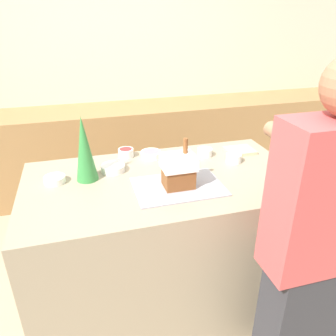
{
  "coord_description": "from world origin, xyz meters",
  "views": [
    {
      "loc": [
        -0.42,
        -1.58,
        1.78
      ],
      "look_at": [
        0.02,
        0.0,
        0.99
      ],
      "focal_mm": 35.0,
      "sensor_mm": 36.0,
      "label": 1
    }
  ],
  "objects": [
    {
      "name": "ground_plane",
      "position": [
        0.0,
        0.0,
        0.0
      ],
      "size": [
        12.0,
        12.0,
        0.0
      ],
      "primitive_type": "plane",
      "color": "tan"
    },
    {
      "name": "wall_back",
      "position": [
        0.0,
        2.02,
        1.3
      ],
      "size": [
        8.0,
        0.05,
        2.6
      ],
      "color": "beige",
      "rests_on": "ground_plane"
    },
    {
      "name": "back_cabinet_block",
      "position": [
        0.0,
        1.69,
        0.45
      ],
      "size": [
        6.0,
        0.6,
        0.89
      ],
      "color": "#9E7547",
      "rests_on": "ground_plane"
    },
    {
      "name": "kitchen_island",
      "position": [
        0.0,
        0.0,
        0.47
      ],
      "size": [
        1.55,
        0.85,
        0.93
      ],
      "color": "gray",
      "rests_on": "ground_plane"
    },
    {
      "name": "baking_tray",
      "position": [
        0.04,
        -0.12,
        0.94
      ],
      "size": [
        0.47,
        0.33,
        0.01
      ],
      "color": "#9E9EA8",
      "rests_on": "kitchen_island"
    },
    {
      "name": "gingerbread_house",
      "position": [
        0.04,
        -0.12,
        1.04
      ],
      "size": [
        0.17,
        0.14,
        0.26
      ],
      "color": "brown",
      "rests_on": "baking_tray"
    },
    {
      "name": "decorative_tree",
      "position": [
        -0.41,
        0.1,
        1.11
      ],
      "size": [
        0.12,
        0.12,
        0.36
      ],
      "color": "#33843D",
      "rests_on": "kitchen_island"
    },
    {
      "name": "candy_bowl_center_rear",
      "position": [
        0.47,
        0.09,
        0.96
      ],
      "size": [
        0.09,
        0.09,
        0.05
      ],
      "color": "white",
      "rests_on": "kitchen_island"
    },
    {
      "name": "candy_bowl_beside_tree",
      "position": [
        0.14,
        0.18,
        0.96
      ],
      "size": [
        0.13,
        0.13,
        0.05
      ],
      "color": "silver",
      "rests_on": "kitchen_island"
    },
    {
      "name": "candy_bowl_near_tray_right",
      "position": [
        -0.01,
        0.3,
        0.95
      ],
      "size": [
        0.13,
        0.13,
        0.04
      ],
      "color": "white",
      "rests_on": "kitchen_island"
    },
    {
      "name": "candy_bowl_near_tray_left",
      "position": [
        -0.59,
        0.11,
        0.95
      ],
      "size": [
        0.11,
        0.11,
        0.04
      ],
      "color": "white",
      "rests_on": "kitchen_island"
    },
    {
      "name": "candy_bowl_far_right",
      "position": [
        -0.16,
        0.36,
        0.96
      ],
      "size": [
        0.1,
        0.1,
        0.05
      ],
      "color": "white",
      "rests_on": "kitchen_island"
    },
    {
      "name": "candy_bowl_front_corner",
      "position": [
        -0.27,
        0.17,
        0.95
      ],
      "size": [
        0.14,
        0.14,
        0.04
      ],
      "color": "white",
      "rests_on": "kitchen_island"
    },
    {
      "name": "candy_bowl_far_left",
      "position": [
        0.34,
        0.23,
        0.96
      ],
      "size": [
        0.1,
        0.1,
        0.05
      ],
      "color": "white",
      "rests_on": "kitchen_island"
    },
    {
      "name": "cookbook",
      "position": [
        0.58,
        0.23,
        0.94
      ],
      "size": [
        0.18,
        0.16,
        0.02
      ],
      "color": "#CCB78C",
      "rests_on": "kitchen_island"
    },
    {
      "name": "person",
      "position": [
        0.46,
        -0.7,
        0.86
      ],
      "size": [
        0.44,
        0.55,
        1.67
      ],
      "color": "#333338",
      "rests_on": "ground_plane"
    }
  ]
}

